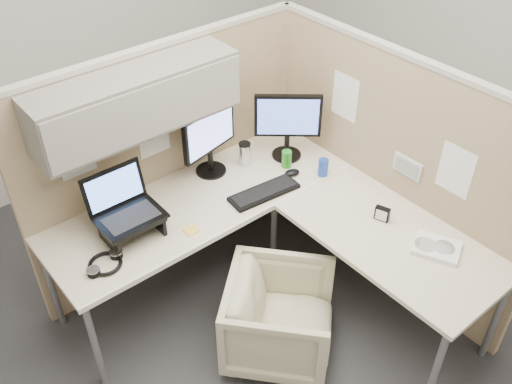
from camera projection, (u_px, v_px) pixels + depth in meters
ground at (269, 318)px, 3.73m from camera, size 4.50×4.50×0.00m
partition_back at (155, 135)px, 3.44m from camera, size 2.00×0.36×1.63m
partition_right at (384, 170)px, 3.63m from camera, size 0.07×2.03×1.63m
desk at (272, 221)px, 3.44m from camera, size 2.00×1.98×0.73m
office_chair at (280, 315)px, 3.35m from camera, size 0.83×0.83×0.62m
monitor_left at (209, 136)px, 3.60m from camera, size 0.44×0.20×0.47m
monitor_right at (288, 121)px, 3.74m from camera, size 0.36×0.31×0.47m
laptop_station at (127, 214)px, 3.21m from camera, size 0.36×0.31×0.38m
keyboard at (264, 192)px, 3.57m from camera, size 0.47×0.20×0.02m
mouse at (292, 173)px, 3.73m from camera, size 0.12×0.10×0.04m
travel_mug at (245, 154)px, 3.78m from camera, size 0.08×0.08×0.17m
soda_can_green at (323, 167)px, 3.70m from camera, size 0.07×0.07×0.12m
soda_can_silver at (287, 159)px, 3.78m from camera, size 0.07×0.07×0.12m
sticky_note_a at (191, 230)px, 3.31m from camera, size 0.08×0.08×0.01m
sticky_note_c at (147, 218)px, 3.39m from camera, size 0.10×0.10×0.01m
headphones at (105, 263)px, 3.08m from camera, size 0.23×0.23×0.03m
paper_stack at (437, 248)px, 3.17m from camera, size 0.29×0.31×0.03m
desk_clock at (382, 214)px, 3.36m from camera, size 0.06×0.09×0.09m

